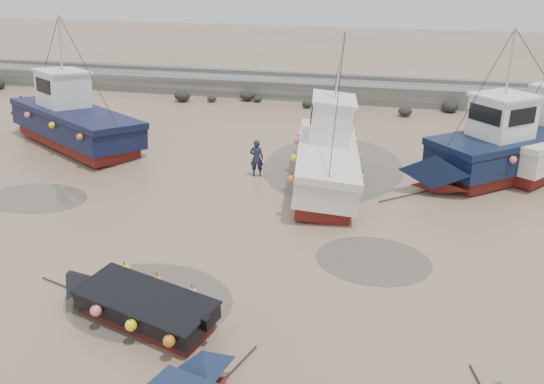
{
  "coord_description": "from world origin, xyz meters",
  "views": [
    {
      "loc": [
        4.0,
        -12.82,
        8.94
      ],
      "look_at": [
        0.39,
        3.45,
        1.4
      ],
      "focal_mm": 35.0,
      "sensor_mm": 36.0,
      "label": 1
    }
  ],
  "objects": [
    {
      "name": "cabin_boat_2",
      "position": [
        9.13,
        10.31,
        1.31
      ],
      "size": [
        9.6,
        7.92,
        6.22
      ],
      "rotation": [
        0.0,
        0.0,
        2.23
      ],
      "color": "maroon",
      "rests_on": "ground"
    },
    {
      "name": "cabin_boat_1",
      "position": [
        1.59,
        7.84,
        1.34
      ],
      "size": [
        3.4,
        10.17,
        6.22
      ],
      "rotation": [
        0.0,
        0.0,
        0.13
      ],
      "color": "maroon",
      "rests_on": "ground"
    },
    {
      "name": "puddle_a",
      "position": [
        -2.1,
        -1.49,
        0.0
      ],
      "size": [
        4.86,
        4.86,
        0.01
      ],
      "primitive_type": "cylinder",
      "color": "#534B42",
      "rests_on": "ground"
    },
    {
      "name": "seawall",
      "position": [
        0.05,
        21.99,
        0.63
      ],
      "size": [
        60.0,
        4.92,
        1.5
      ],
      "color": "slate",
      "rests_on": "ground"
    },
    {
      "name": "puddle_d",
      "position": [
        1.82,
        9.91,
        0.0
      ],
      "size": [
        6.37,
        6.37,
        0.01
      ],
      "primitive_type": "cylinder",
      "color": "#534B42",
      "rests_on": "ground"
    },
    {
      "name": "dinghy_4",
      "position": [
        -2.03,
        -2.29,
        0.55
      ],
      "size": [
        6.02,
        2.85,
        1.43
      ],
      "rotation": [
        0.0,
        0.0,
        1.28
      ],
      "color": "maroon",
      "rests_on": "ground"
    },
    {
      "name": "person",
      "position": [
        -1.31,
        8.03,
        0.0
      ],
      "size": [
        0.64,
        0.45,
        1.65
      ],
      "primitive_type": "imported",
      "rotation": [
        0.0,
        0.0,
        3.24
      ],
      "color": "#1B2236",
      "rests_on": "ground"
    },
    {
      "name": "ground",
      "position": [
        0.0,
        0.0,
        0.0
      ],
      "size": [
        120.0,
        120.0,
        0.0
      ],
      "primitive_type": "plane",
      "color": "#A08063",
      "rests_on": "ground"
    },
    {
      "name": "puddle_c",
      "position": [
        -9.33,
        3.88,
        0.0
      ],
      "size": [
        4.17,
        4.17,
        0.01
      ],
      "primitive_type": "cylinder",
      "color": "#534B42",
      "rests_on": "ground"
    },
    {
      "name": "cabin_boat_0",
      "position": [
        -11.68,
        10.17,
        1.3
      ],
      "size": [
        10.61,
        7.23,
        6.22
      ],
      "rotation": [
        0.0,
        0.0,
        1.04
      ],
      "color": "maroon",
      "rests_on": "ground"
    },
    {
      "name": "puddle_b",
      "position": [
        4.01,
        2.03,
        0.0
      ],
      "size": [
        3.68,
        3.68,
        0.01
      ],
      "primitive_type": "cylinder",
      "color": "#534B42",
      "rests_on": "ground"
    }
  ]
}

